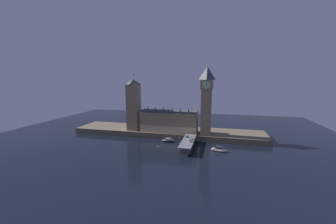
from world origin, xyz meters
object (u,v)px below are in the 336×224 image
at_px(pedestrian_mid_walk, 194,139).
at_px(street_lamp_far, 185,132).
at_px(car_northbound_lead, 187,136).
at_px(street_lamp_near, 180,140).
at_px(pedestrian_far_rail, 185,136).
at_px(clock_tower, 206,99).
at_px(car_southbound_trail, 191,139).
at_px(street_lamp_mid, 194,137).
at_px(victoria_tower, 134,105).
at_px(boat_upstream, 168,141).
at_px(boat_downstream, 219,150).
at_px(car_southbound_lead, 190,141).

xyz_separation_m(pedestrian_mid_walk, street_lamp_far, (-10.30, 12.28, 3.35)).
distance_m(pedestrian_mid_walk, street_lamp_far, 16.37).
height_order(car_northbound_lead, street_lamp_near, street_lamp_near).
bearing_deg(pedestrian_far_rail, clock_tower, 46.34).
distance_m(car_southbound_trail, street_lamp_mid, 6.29).
xyz_separation_m(car_southbound_trail, street_lamp_near, (-7.83, -19.23, 3.76)).
distance_m(victoria_tower, street_lamp_far, 69.92).
distance_m(clock_tower, car_southbound_trail, 47.01).
bearing_deg(victoria_tower, boat_upstream, -22.35).
xyz_separation_m(car_southbound_trail, boat_upstream, (-25.26, 9.82, -6.71)).
bearing_deg(boat_downstream, pedestrian_far_rail, 157.06).
bearing_deg(boat_downstream, boat_upstream, 161.79).
height_order(clock_tower, victoria_tower, clock_tower).
xyz_separation_m(pedestrian_mid_walk, boat_upstream, (-27.74, 11.89, -7.03)).
bearing_deg(street_lamp_far, boat_downstream, -26.93).
bearing_deg(boat_upstream, street_lamp_far, 1.26).
height_order(pedestrian_mid_walk, boat_upstream, pedestrian_mid_walk).
bearing_deg(clock_tower, pedestrian_far_rail, -133.66).
bearing_deg(boat_downstream, car_northbound_lead, 156.95).
height_order(victoria_tower, street_lamp_near, victoria_tower).
height_order(car_southbound_trail, street_lamp_mid, street_lamp_mid).
height_order(car_northbound_lead, street_lamp_far, street_lamp_far).
distance_m(car_southbound_lead, boat_downstream, 27.12).
height_order(car_northbound_lead, car_southbound_trail, car_northbound_lead).
distance_m(street_lamp_mid, street_lamp_far, 18.20).
xyz_separation_m(car_southbound_lead, pedestrian_far_rail, (-7.43, 14.99, 0.30)).
relative_size(car_northbound_lead, boat_downstream, 0.27).
height_order(pedestrian_mid_walk, street_lamp_mid, street_lamp_mid).
height_order(car_southbound_trail, pedestrian_mid_walk, pedestrian_mid_walk).
bearing_deg(car_southbound_lead, clock_tower, 71.43).
bearing_deg(street_lamp_far, car_southbound_lead, -66.56).
bearing_deg(street_lamp_near, pedestrian_mid_walk, 59.02).
distance_m(clock_tower, car_northbound_lead, 45.28).
xyz_separation_m(street_lamp_far, boat_upstream, (-17.43, -0.38, -10.38)).
relative_size(victoria_tower, car_northbound_lead, 16.03).
bearing_deg(car_southbound_lead, street_lamp_mid, 49.22).
bearing_deg(street_lamp_far, boat_upstream, -178.74).
xyz_separation_m(pedestrian_mid_walk, boat_downstream, (23.87, -5.08, -6.73)).
bearing_deg(victoria_tower, pedestrian_far_rail, -18.68).
xyz_separation_m(victoria_tower, street_lamp_near, (63.19, -47.87, -23.50)).
relative_size(car_southbound_trail, boat_downstream, 0.26).
height_order(car_southbound_trail, street_lamp_far, street_lamp_far).
height_order(car_southbound_lead, pedestrian_mid_walk, pedestrian_mid_walk).
bearing_deg(clock_tower, street_lamp_far, -138.97).
distance_m(victoria_tower, street_lamp_mid, 84.45).
height_order(car_southbound_trail, street_lamp_near, street_lamp_near).
xyz_separation_m(car_northbound_lead, boat_downstream, (31.30, -13.32, -6.45)).
bearing_deg(street_lamp_near, car_northbound_lead, 83.54).
xyz_separation_m(clock_tower, boat_upstream, (-37.06, -17.47, -43.12)).
distance_m(car_northbound_lead, pedestrian_mid_walk, 11.09).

